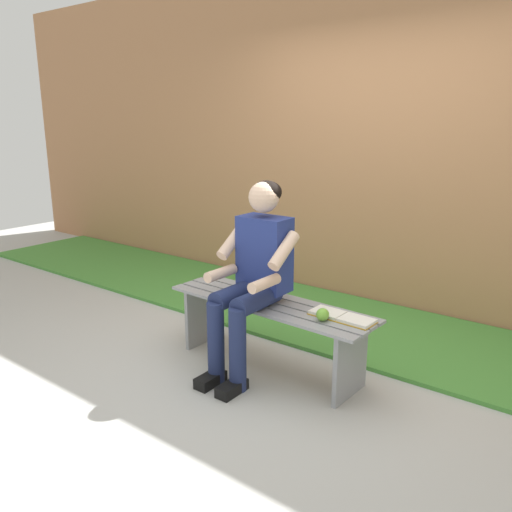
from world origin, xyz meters
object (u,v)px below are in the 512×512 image
person_seated (253,270)px  book_open (342,317)px  bench_near (269,319)px  apple (323,315)px

person_seated → book_open: person_seated is taller
bench_near → book_open: 0.55m
book_open → person_seated: bearing=14.7°
person_seated → apple: (-0.51, -0.02, -0.19)m
apple → book_open: bearing=-126.2°
bench_near → person_seated: person_seated is taller
apple → person_seated: bearing=2.6°
apple → book_open: 0.13m
person_seated → apple: person_seated is taller
bench_near → apple: apple is taller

